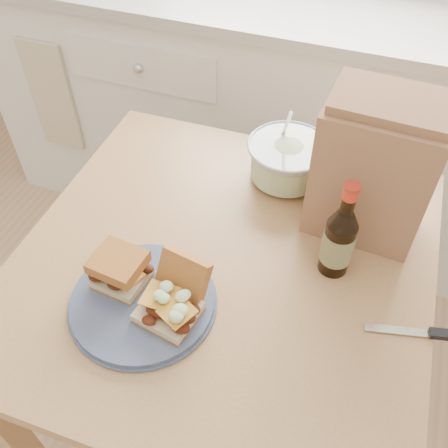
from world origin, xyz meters
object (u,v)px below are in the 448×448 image
(dining_table, at_px, (223,288))
(coleslaw_bowl, at_px, (287,162))
(beer_bottle, at_px, (339,240))
(plate, at_px, (143,302))
(paper_bag, at_px, (372,173))

(dining_table, bearing_deg, coleslaw_bowl, 78.31)
(dining_table, relative_size, beer_bottle, 3.81)
(dining_table, relative_size, plate, 3.13)
(coleslaw_bowl, relative_size, paper_bag, 0.65)
(beer_bottle, bearing_deg, dining_table, 175.17)
(plate, bearing_deg, dining_table, 56.37)
(coleslaw_bowl, distance_m, paper_bag, 0.25)
(coleslaw_bowl, height_order, paper_bag, paper_bag)
(coleslaw_bowl, xyz_separation_m, beer_bottle, (0.17, -0.25, 0.04))
(plate, bearing_deg, coleslaw_bowl, 70.43)
(coleslaw_bowl, xyz_separation_m, paper_bag, (0.20, -0.10, 0.10))
(dining_table, relative_size, paper_bag, 2.92)
(plate, xyz_separation_m, beer_bottle, (0.34, 0.23, 0.08))
(plate, relative_size, coleslaw_bowl, 1.43)
(beer_bottle, bearing_deg, paper_bag, 59.11)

